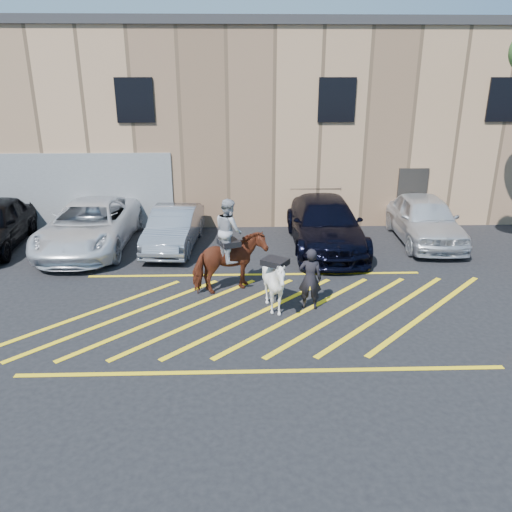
{
  "coord_description": "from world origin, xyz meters",
  "views": [
    {
      "loc": [
        -0.38,
        -11.11,
        5.41
      ],
      "look_at": [
        -0.03,
        0.2,
        1.3
      ],
      "focal_mm": 35.0,
      "sensor_mm": 36.0,
      "label": 1
    }
  ],
  "objects_px": {
    "mounted_bay": "(229,255)",
    "saddled_white": "(275,284)",
    "handler": "(310,279)",
    "car_blue_suv": "(325,224)",
    "car_white_suv": "(424,219)",
    "car_white_pickup": "(90,225)",
    "car_silver_sedan": "(174,228)"
  },
  "relations": [
    {
      "from": "mounted_bay",
      "to": "saddled_white",
      "type": "xyz_separation_m",
      "value": [
        1.11,
        -1.25,
        -0.28
      ]
    },
    {
      "from": "handler",
      "to": "saddled_white",
      "type": "relative_size",
      "value": 0.89
    },
    {
      "from": "car_blue_suv",
      "to": "mounted_bay",
      "type": "height_order",
      "value": "mounted_bay"
    },
    {
      "from": "car_white_suv",
      "to": "handler",
      "type": "relative_size",
      "value": 3.04
    },
    {
      "from": "mounted_bay",
      "to": "saddled_white",
      "type": "relative_size",
      "value": 1.45
    },
    {
      "from": "car_white_pickup",
      "to": "car_white_suv",
      "type": "height_order",
      "value": "car_white_suv"
    },
    {
      "from": "car_white_pickup",
      "to": "handler",
      "type": "bearing_deg",
      "value": -35.42
    },
    {
      "from": "car_white_pickup",
      "to": "car_white_suv",
      "type": "bearing_deg",
      "value": 2.12
    },
    {
      "from": "car_blue_suv",
      "to": "car_white_suv",
      "type": "xyz_separation_m",
      "value": [
        3.49,
        0.5,
        0.0
      ]
    },
    {
      "from": "mounted_bay",
      "to": "car_silver_sedan",
      "type": "bearing_deg",
      "value": 117.31
    },
    {
      "from": "car_white_pickup",
      "to": "car_blue_suv",
      "type": "xyz_separation_m",
      "value": [
        7.74,
        -0.16,
        0.02
      ]
    },
    {
      "from": "car_white_pickup",
      "to": "car_blue_suv",
      "type": "height_order",
      "value": "car_blue_suv"
    },
    {
      "from": "handler",
      "to": "mounted_bay",
      "type": "bearing_deg",
      "value": -19.78
    },
    {
      "from": "car_blue_suv",
      "to": "car_white_suv",
      "type": "relative_size",
      "value": 1.17
    },
    {
      "from": "car_white_suv",
      "to": "handler",
      "type": "height_order",
      "value": "car_white_suv"
    },
    {
      "from": "car_white_suv",
      "to": "mounted_bay",
      "type": "bearing_deg",
      "value": -145.52
    },
    {
      "from": "car_silver_sedan",
      "to": "saddled_white",
      "type": "height_order",
      "value": "saddled_white"
    },
    {
      "from": "car_white_suv",
      "to": "mounted_bay",
      "type": "relative_size",
      "value": 1.87
    },
    {
      "from": "car_white_suv",
      "to": "handler",
      "type": "bearing_deg",
      "value": -129.09
    },
    {
      "from": "handler",
      "to": "saddled_white",
      "type": "height_order",
      "value": "handler"
    },
    {
      "from": "handler",
      "to": "car_silver_sedan",
      "type": "bearing_deg",
      "value": -42.04
    },
    {
      "from": "car_white_suv",
      "to": "mounted_bay",
      "type": "height_order",
      "value": "mounted_bay"
    },
    {
      "from": "car_silver_sedan",
      "to": "handler",
      "type": "bearing_deg",
      "value": -46.1
    },
    {
      "from": "car_silver_sedan",
      "to": "car_blue_suv",
      "type": "xyz_separation_m",
      "value": [
        4.98,
        -0.12,
        0.13
      ]
    },
    {
      "from": "car_white_pickup",
      "to": "handler",
      "type": "xyz_separation_m",
      "value": [
        6.63,
        -4.78,
        -0.0
      ]
    },
    {
      "from": "car_silver_sedan",
      "to": "saddled_white",
      "type": "relative_size",
      "value": 2.34
    },
    {
      "from": "car_silver_sedan",
      "to": "mounted_bay",
      "type": "height_order",
      "value": "mounted_bay"
    },
    {
      "from": "car_blue_suv",
      "to": "saddled_white",
      "type": "xyz_separation_m",
      "value": [
        -1.98,
        -4.81,
        -0.06
      ]
    },
    {
      "from": "saddled_white",
      "to": "car_white_suv",
      "type": "bearing_deg",
      "value": 44.07
    },
    {
      "from": "car_silver_sedan",
      "to": "car_blue_suv",
      "type": "bearing_deg",
      "value": 3.35
    },
    {
      "from": "car_blue_suv",
      "to": "saddled_white",
      "type": "height_order",
      "value": "car_blue_suv"
    },
    {
      "from": "car_white_suv",
      "to": "saddled_white",
      "type": "relative_size",
      "value": 2.7
    }
  ]
}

